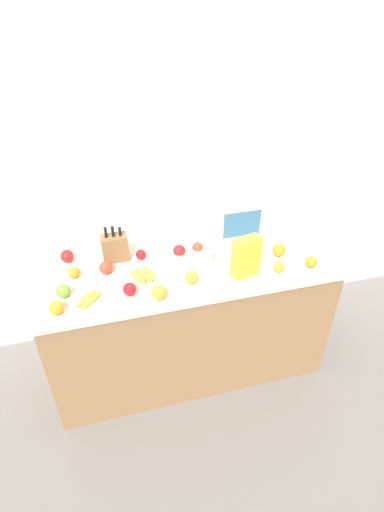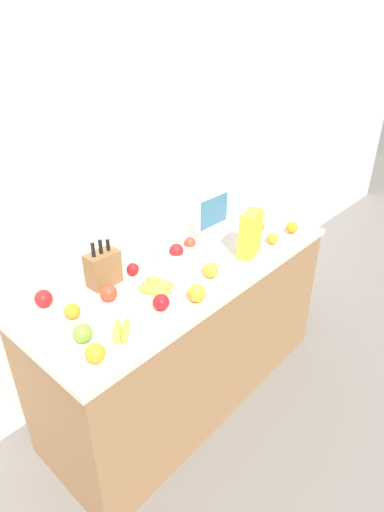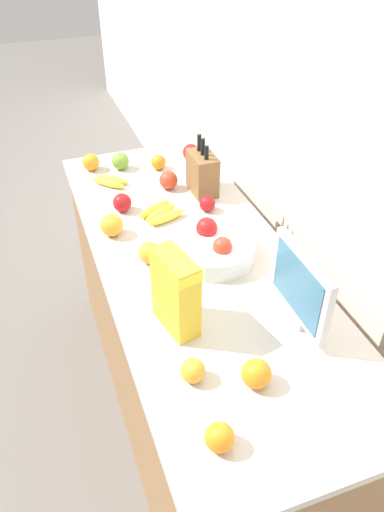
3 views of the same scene
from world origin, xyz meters
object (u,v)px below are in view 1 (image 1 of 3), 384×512
object	(u,v)px
apple_leftmost	(63,291)
orange_back_center	(159,292)
cereal_box	(246,255)
apple_rightmost	(67,256)
orange_front_right	(311,262)
orange_mid_right	(279,250)
banana_bunch_left	(143,275)
knife_block	(115,247)
apple_by_knife_block	(141,254)
banana_bunch_right	(88,299)
orange_front_center	(279,267)
fruit_bowl	(190,255)
apple_front	(106,268)
orange_front_left	(74,272)
small_monitor	(241,224)
apple_middle	(130,289)
orange_mid_left	(191,277)
orange_by_cereal	(56,308)

from	to	relation	value
apple_leftmost	orange_back_center	world-z (taller)	orange_back_center
cereal_box	apple_rightmost	world-z (taller)	cereal_box
orange_front_right	orange_mid_right	size ratio (longest dim) A/B	0.89
banana_bunch_left	knife_block	bearing A→B (deg)	120.60
orange_front_right	apple_by_knife_block	bearing A→B (deg)	160.48
cereal_box	banana_bunch_right	world-z (taller)	cereal_box
apple_rightmost	cereal_box	bearing A→B (deg)	-21.91
orange_front_right	orange_back_center	xyz separation A→B (m)	(-0.97, -0.05, 0.01)
orange_front_center	orange_front_right	bearing A→B (deg)	-2.32
fruit_bowl	apple_front	xyz separation A→B (m)	(-0.53, -0.00, 0.00)
orange_front_right	orange_front_left	distance (m)	1.46
small_monitor	cereal_box	bearing A→B (deg)	-106.48
banana_bunch_right	apple_middle	size ratio (longest dim) A/B	2.14
apple_rightmost	orange_front_right	bearing A→B (deg)	-17.03
orange_mid_right	small_monitor	bearing A→B (deg)	129.44
knife_block	orange_back_center	size ratio (longest dim) A/B	3.32
knife_block	apple_front	size ratio (longest dim) A/B	3.56
orange_front_center	orange_mid_left	distance (m)	0.55
banana_bunch_left	orange_mid_right	distance (m)	0.89
small_monitor	cereal_box	distance (m)	0.37
orange_by_cereal	cereal_box	bearing A→B (deg)	2.98
orange_front_left	orange_back_center	size ratio (longest dim) A/B	0.81
apple_by_knife_block	apple_leftmost	bearing A→B (deg)	-152.41
orange_back_center	cereal_box	bearing A→B (deg)	8.40
orange_mid_left	orange_by_cereal	bearing A→B (deg)	-175.04
apple_rightmost	orange_back_center	bearing A→B (deg)	-45.14
orange_mid_left	apple_front	bearing A→B (deg)	155.16
orange_mid_right	orange_back_center	distance (m)	0.86
orange_front_right	orange_mid_right	xyz separation A→B (m)	(-0.14, 0.16, 0.00)
cereal_box	apple_middle	bearing A→B (deg)	167.54
small_monitor	apple_rightmost	bearing A→B (deg)	176.84
apple_leftmost	orange_front_right	size ratio (longest dim) A/B	1.09
cereal_box	banana_bunch_right	size ratio (longest dim) A/B	1.58
knife_block	orange_by_cereal	world-z (taller)	knife_block
orange_front_center	cereal_box	bearing A→B (deg)	173.90
banana_bunch_left	orange_front_left	world-z (taller)	orange_front_left
orange_mid_right	orange_front_center	distance (m)	0.17
apple_leftmost	apple_front	bearing A→B (deg)	31.84
orange_front_right	orange_front_left	xyz separation A→B (m)	(-1.43, 0.27, -0.00)
banana_bunch_left	orange_front_right	xyz separation A→B (m)	(1.03, -0.16, 0.02)
knife_block	apple_by_knife_block	world-z (taller)	knife_block
apple_rightmost	apple_front	xyz separation A→B (m)	(0.23, -0.19, 0.00)
banana_bunch_left	apple_front	size ratio (longest dim) A/B	2.42
knife_block	cereal_box	size ratio (longest dim) A/B	1.11
apple_rightmost	apple_front	bearing A→B (deg)	-39.33
orange_by_cereal	apple_leftmost	bearing A→B (deg)	74.64
apple_front	apple_rightmost	bearing A→B (deg)	140.67
apple_middle	orange_front_right	world-z (taller)	apple_middle
cereal_box	orange_back_center	bearing A→B (deg)	175.70
apple_rightmost	orange_front_right	world-z (taller)	apple_rightmost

